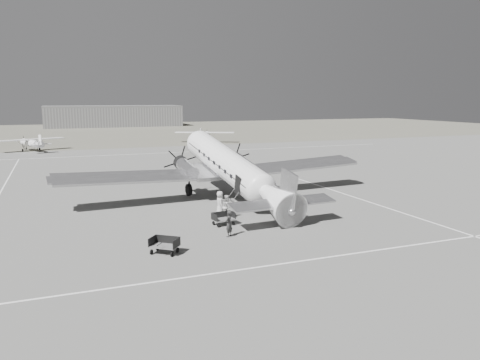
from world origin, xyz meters
The scene contains 14 objects.
ground centered at (0.00, 0.00, 0.00)m, with size 260.00×260.00×0.00m, color slate.
taxi_line_near centered at (0.00, -14.00, 0.01)m, with size 60.00×0.15×0.01m, color silver.
taxi_line_right centered at (12.00, 0.00, 0.01)m, with size 0.15×80.00×0.01m, color silver.
taxi_line_horizon centered at (0.00, 40.00, 0.01)m, with size 90.00×0.15×0.01m, color silver.
grass_infield centered at (0.00, 95.00, 0.00)m, with size 260.00×90.00×0.01m, color #5B594D.
hangar_main centered at (5.00, 120.00, 3.30)m, with size 42.00×14.00×6.60m.
dc3_airliner centered at (1.07, 1.60, 2.78)m, with size 29.21×20.27×5.56m, color silver, non-canonical shape.
light_plane_left centered at (-16.67, 50.79, 1.18)m, with size 11.37×9.23×2.36m, color white, non-canonical shape.
light_plane_right centered at (15.15, 54.78, 1.25)m, with size 12.01×9.75×2.49m, color white, non-canonical shape.
baggage_cart_near centered at (-2.17, -5.43, 0.45)m, with size 1.60×1.13×0.90m, color #5B5B5B, non-canonical shape.
baggage_cart_far centered at (-7.39, -9.99, 0.47)m, with size 1.67×1.18×0.95m, color #5B5B5B, non-canonical shape.
ground_crew centered at (-2.79, -8.19, 0.86)m, with size 0.63×0.41×1.73m, color #292929.
ramp_agent centered at (-1.30, -3.81, 0.89)m, with size 0.87×0.68×1.78m, color #ADADAB.
passenger centered at (-1.46, -2.61, 0.93)m, with size 0.91×0.59×1.86m, color #A9A9A6.
Camera 1 is at (-12.82, -35.51, 8.78)m, focal length 35.00 mm.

